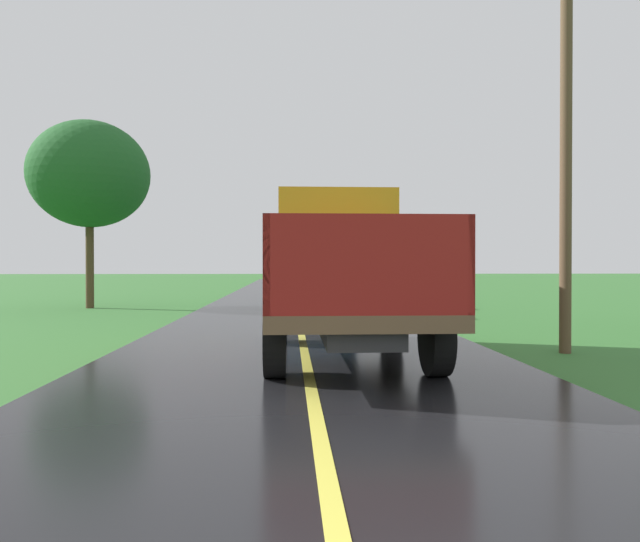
% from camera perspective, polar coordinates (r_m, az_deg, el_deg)
% --- Properties ---
extents(banana_truck_near, '(2.38, 5.82, 2.80)m').
position_cam_1_polar(banana_truck_near, '(10.17, 1.86, 0.27)').
color(banana_truck_near, '#2D2D30').
rests_on(banana_truck_near, road_surface).
extents(banana_truck_far, '(2.38, 5.81, 2.80)m').
position_cam_1_polar(banana_truck_far, '(21.17, -0.72, 0.42)').
color(banana_truck_far, '#2D2D30').
rests_on(banana_truck_far, road_surface).
extents(utility_pole_roadside, '(1.69, 0.20, 7.44)m').
position_cam_1_polar(utility_pole_roadside, '(11.34, 22.60, 13.00)').
color(utility_pole_roadside, brown).
rests_on(utility_pole_roadside, ground).
extents(roadside_tree_near_left, '(4.16, 4.16, 6.59)m').
position_cam_1_polar(roadside_tree_near_left, '(22.62, -21.31, 8.65)').
color(roadside_tree_near_left, '#4C3823').
rests_on(roadside_tree_near_left, ground).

